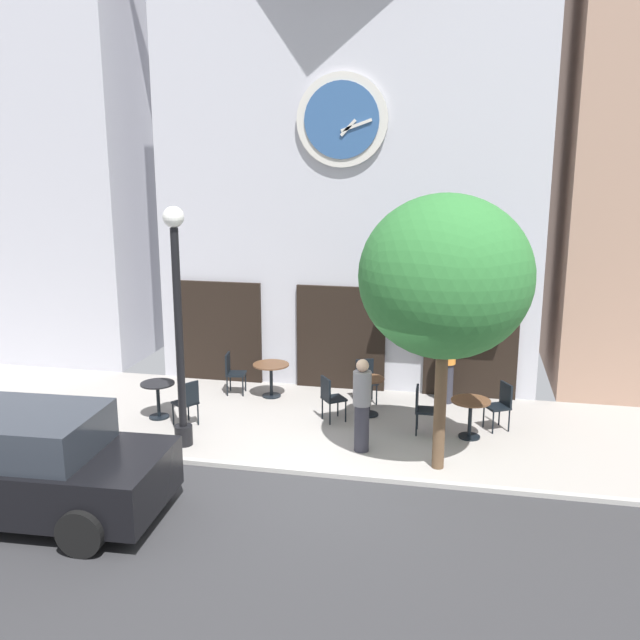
{
  "coord_description": "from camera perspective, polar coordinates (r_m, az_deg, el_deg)",
  "views": [
    {
      "loc": [
        1.76,
        -10.3,
        5.07
      ],
      "look_at": [
        -0.88,
        2.25,
        2.06
      ],
      "focal_mm": 39.58,
      "sensor_mm": 36.0,
      "label": 1
    }
  ],
  "objects": [
    {
      "name": "cafe_chair_left_end",
      "position": [
        13.78,
        14.43,
        -6.47
      ],
      "size": [
        0.54,
        0.54,
        0.9
      ],
      "color": "black",
      "rests_on": "ground_plane"
    },
    {
      "name": "cafe_chair_facing_wall",
      "position": [
        14.83,
        3.71,
        -4.65
      ],
      "size": [
        0.53,
        0.53,
        0.9
      ],
      "color": "black",
      "rests_on": "ground_plane"
    },
    {
      "name": "cafe_table_near_curb",
      "position": [
        15.13,
        -3.97,
        -4.26
      ],
      "size": [
        0.77,
        0.77,
        0.73
      ],
      "color": "black",
      "rests_on": "ground_plane"
    },
    {
      "name": "cafe_chair_corner",
      "position": [
        13.73,
        0.83,
        -6.11
      ],
      "size": [
        0.56,
        0.56,
        0.9
      ],
      "color": "black",
      "rests_on": "ground_plane"
    },
    {
      "name": "pedestrian_grey",
      "position": [
        12.31,
        3.42,
        -6.8
      ],
      "size": [
        0.42,
        0.42,
        1.67
      ],
      "color": "#2D2D38",
      "rests_on": "ground_plane"
    },
    {
      "name": "cafe_chair_curbside",
      "position": [
        13.72,
        -10.68,
        -6.36
      ],
      "size": [
        0.56,
        0.56,
        0.9
      ],
      "color": "black",
      "rests_on": "ground_plane"
    },
    {
      "name": "cafe_chair_right_end",
      "position": [
        15.4,
        -7.1,
        -4.05
      ],
      "size": [
        0.45,
        0.45,
        0.9
      ],
      "color": "black",
      "rests_on": "ground_plane"
    },
    {
      "name": "pedestrian_orange",
      "position": [
        14.88,
        10.28,
        -3.44
      ],
      "size": [
        0.36,
        0.36,
        1.67
      ],
      "color": "#2D2D38",
      "rests_on": "ground_plane"
    },
    {
      "name": "cafe_table_center",
      "position": [
        14.08,
        3.96,
        -5.72
      ],
      "size": [
        0.62,
        0.62,
        0.77
      ],
      "color": "black",
      "rests_on": "ground_plane"
    },
    {
      "name": "cafe_table_center_right",
      "position": [
        13.25,
        12.06,
        -7.19
      ],
      "size": [
        0.72,
        0.72,
        0.72
      ],
      "color": "black",
      "rests_on": "ground_plane"
    },
    {
      "name": "street_tree",
      "position": [
        11.19,
        10.1,
        3.4
      ],
      "size": [
        2.74,
        2.46,
        4.51
      ],
      "color": "brown",
      "rests_on": "ground_plane"
    },
    {
      "name": "clock_building",
      "position": [
        16.28,
        2.65,
        15.93
      ],
      "size": [
        8.4,
        3.84,
        11.34
      ],
      "color": "#B2B2BC",
      "rests_on": "ground_plane"
    },
    {
      "name": "street_lamp",
      "position": [
        12.41,
        -11.36,
        -0.64
      ],
      "size": [
        0.36,
        0.36,
        4.24
      ],
      "color": "black",
      "rests_on": "ground_plane"
    },
    {
      "name": "cafe_table_leftmost",
      "position": [
        14.28,
        -12.97,
        -5.83
      ],
      "size": [
        0.67,
        0.67,
        0.72
      ],
      "color": "black",
      "rests_on": "ground_plane"
    },
    {
      "name": "parked_car_black",
      "position": [
        11.17,
        -23.3,
        -10.64
      ],
      "size": [
        4.38,
        2.18,
        1.55
      ],
      "color": "black",
      "rests_on": "ground_plane"
    },
    {
      "name": "neighbor_building_left",
      "position": [
        20.04,
        -22.17,
        15.29
      ],
      "size": [
        6.06,
        3.88,
        12.25
      ],
      "color": "#B2B2BC",
      "rests_on": "ground_plane"
    },
    {
      "name": "cafe_chair_mid_row",
      "position": [
        13.3,
        8.25,
        -6.91
      ],
      "size": [
        0.41,
        0.41,
        0.9
      ],
      "color": "black",
      "rests_on": "ground_plane"
    },
    {
      "name": "ground_plane",
      "position": [
        11.08,
        1.47,
        -14.17
      ],
      "size": [
        26.46,
        10.25,
        0.13
      ],
      "color": "gray"
    }
  ]
}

